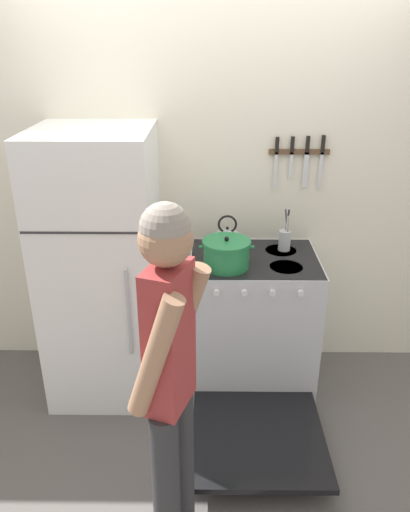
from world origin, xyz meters
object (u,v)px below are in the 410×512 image
at_px(dutch_oven_pot, 226,254).
at_px(tea_kettle, 227,239).
at_px(utensil_jar, 285,239).
at_px(person, 170,376).
at_px(refrigerator, 102,269).
at_px(stove_range, 252,325).

relative_size(dutch_oven_pot, tea_kettle, 1.38).
relative_size(utensil_jar, person, 0.17).
xyz_separation_m(dutch_oven_pot, person, (-0.25, -1.09, -0.05)).
height_order(utensil_jar, person, person).
bearing_deg(refrigerator, person, -66.46).
bearing_deg(dutch_oven_pot, stove_range, 25.34).
bearing_deg(dutch_oven_pot, utensil_jar, 33.73).
distance_m(dutch_oven_pot, utensil_jar, 0.46).
xyz_separation_m(stove_range, utensil_jar, (0.20, 0.17, 0.54)).
bearing_deg(stove_range, dutch_oven_pot, -154.66).
distance_m(refrigerator, person, 1.29).
height_order(stove_range, person, person).
distance_m(stove_range, person, 1.35).
xyz_separation_m(refrigerator, person, (0.51, -1.18, 0.10)).
relative_size(refrigerator, utensil_jar, 6.17).
bearing_deg(dutch_oven_pot, person, -103.05).
bearing_deg(utensil_jar, tea_kettle, -179.15).
relative_size(refrigerator, tea_kettle, 7.22).
bearing_deg(utensil_jar, refrigerator, -171.83).
distance_m(dutch_oven_pot, person, 1.12).
relative_size(stove_range, tea_kettle, 5.73).
distance_m(stove_range, utensil_jar, 0.60).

